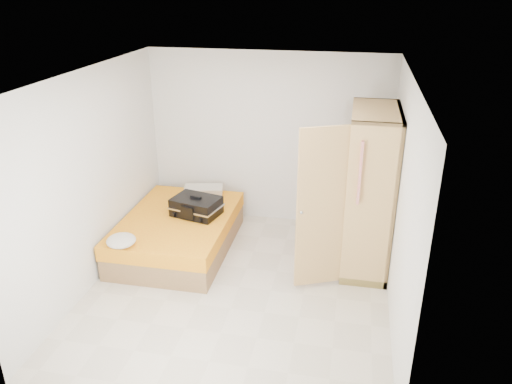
% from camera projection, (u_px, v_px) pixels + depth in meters
% --- Properties ---
extents(room, '(4.00, 4.02, 2.60)m').
position_uv_depth(room, '(238.00, 191.00, 5.67)').
color(room, beige).
rests_on(room, ground).
extents(bed, '(1.42, 2.02, 0.50)m').
position_uv_depth(bed, '(178.00, 233.00, 6.97)').
color(bed, '#916641').
rests_on(bed, ground).
extents(wardrobe, '(1.13, 1.42, 2.10)m').
position_uv_depth(wardrobe, '(365.00, 196.00, 6.29)').
color(wardrobe, tan).
rests_on(wardrobe, ground).
extents(person, '(0.48, 0.69, 1.82)m').
position_uv_depth(person, '(324.00, 194.00, 6.57)').
color(person, red).
rests_on(person, ground).
extents(suitcase, '(0.73, 0.61, 0.28)m').
position_uv_depth(suitcase, '(196.00, 206.00, 6.89)').
color(suitcase, black).
rests_on(suitcase, bed).
extents(round_cushion, '(0.36, 0.36, 0.14)m').
position_uv_depth(round_cushion, '(121.00, 241.00, 6.11)').
color(round_cushion, beige).
rests_on(round_cushion, bed).
extents(pillow, '(0.62, 0.41, 0.10)m').
position_uv_depth(pillow, '(203.00, 190.00, 7.60)').
color(pillow, beige).
rests_on(pillow, bed).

